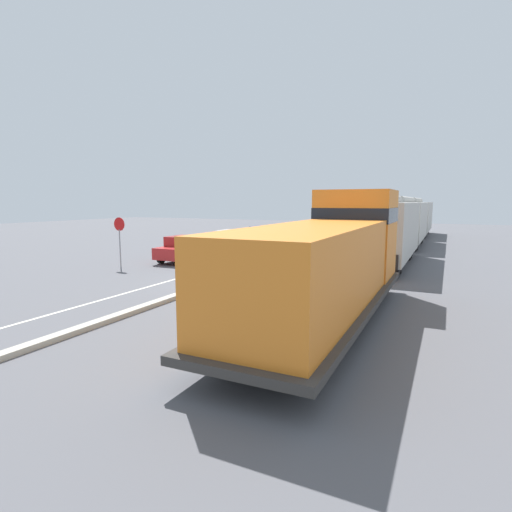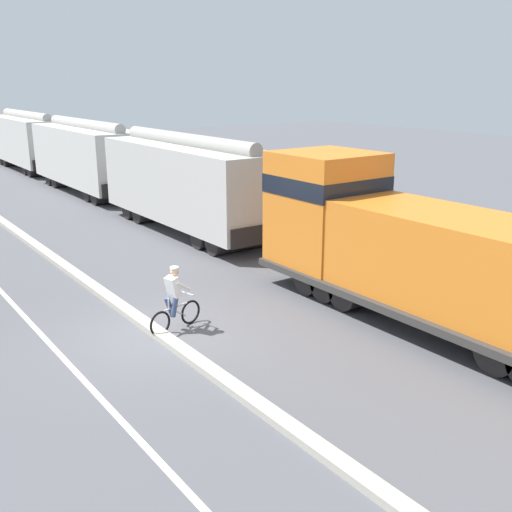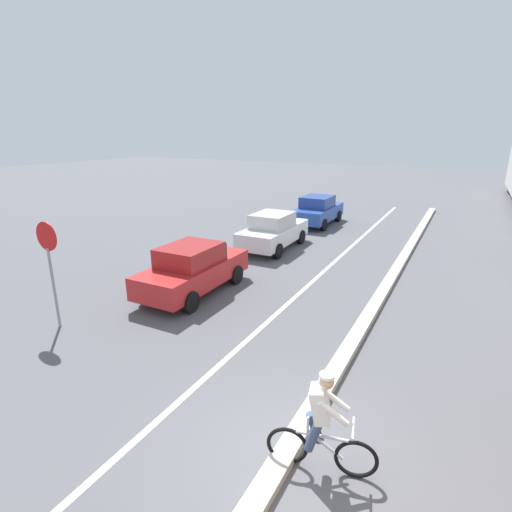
{
  "view_description": "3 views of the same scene",
  "coord_description": "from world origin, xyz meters",
  "px_view_note": "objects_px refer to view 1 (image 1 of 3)",
  "views": [
    {
      "loc": [
        9.47,
        -15.58,
        3.75
      ],
      "look_at": [
        1.29,
        1.34,
        1.19
      ],
      "focal_mm": 28.0,
      "sensor_mm": 36.0,
      "label": 1
    },
    {
      "loc": [
        -6.24,
        -12.95,
        6.27
      ],
      "look_at": [
        3.2,
        0.07,
        1.54
      ],
      "focal_mm": 42.0,
      "sensor_mm": 36.0,
      "label": 2
    },
    {
      "loc": [
        2.02,
        -4.81,
        5.02
      ],
      "look_at": [
        -4.0,
        6.46,
        1.04
      ],
      "focal_mm": 28.0,
      "sensor_mm": 36.0,
      "label": 3
    }
  ],
  "objects_px": {
    "hopper_car_trailing": "(416,217)",
    "parked_car_red": "(184,249)",
    "locomotive": "(332,263)",
    "hopper_car_middle": "(406,222)",
    "parked_car_blue": "(262,235)",
    "cyclist": "(229,267)",
    "stop_sign": "(120,233)",
    "parked_car_white": "(230,241)",
    "hopper_car_lead": "(386,230)"
  },
  "relations": [
    {
      "from": "locomotive",
      "to": "stop_sign",
      "type": "bearing_deg",
      "value": 161.84
    },
    {
      "from": "locomotive",
      "to": "cyclist",
      "type": "relative_size",
      "value": 6.77
    },
    {
      "from": "hopper_car_lead",
      "to": "parked_car_red",
      "type": "relative_size",
      "value": 2.52
    },
    {
      "from": "cyclist",
      "to": "parked_car_blue",
      "type": "bearing_deg",
      "value": 109.88
    },
    {
      "from": "cyclist",
      "to": "locomotive",
      "type": "bearing_deg",
      "value": -29.1
    },
    {
      "from": "parked_car_red",
      "to": "parked_car_white",
      "type": "distance_m",
      "value": 5.87
    },
    {
      "from": "parked_car_red",
      "to": "parked_car_blue",
      "type": "bearing_deg",
      "value": 89.36
    },
    {
      "from": "hopper_car_trailing",
      "to": "cyclist",
      "type": "distance_m",
      "value": 32.75
    },
    {
      "from": "parked_car_red",
      "to": "locomotive",
      "type": "bearing_deg",
      "value": -34.63
    },
    {
      "from": "hopper_car_lead",
      "to": "stop_sign",
      "type": "xyz_separation_m",
      "value": [
        -13.39,
        -7.76,
        -0.05
      ]
    },
    {
      "from": "hopper_car_lead",
      "to": "hopper_car_middle",
      "type": "height_order",
      "value": "same"
    },
    {
      "from": "hopper_car_lead",
      "to": "hopper_car_trailing",
      "type": "relative_size",
      "value": 1.0
    },
    {
      "from": "cyclist",
      "to": "hopper_car_lead",
      "type": "bearing_deg",
      "value": 58.25
    },
    {
      "from": "cyclist",
      "to": "hopper_car_middle",
      "type": "bearing_deg",
      "value": 74.83
    },
    {
      "from": "hopper_car_middle",
      "to": "cyclist",
      "type": "height_order",
      "value": "hopper_car_middle"
    },
    {
      "from": "parked_car_blue",
      "to": "stop_sign",
      "type": "height_order",
      "value": "stop_sign"
    },
    {
      "from": "parked_car_blue",
      "to": "parked_car_red",
      "type": "bearing_deg",
      "value": -90.64
    },
    {
      "from": "hopper_car_middle",
      "to": "stop_sign",
      "type": "height_order",
      "value": "hopper_car_middle"
    },
    {
      "from": "parked_car_red",
      "to": "parked_car_blue",
      "type": "distance_m",
      "value": 11.41
    },
    {
      "from": "parked_car_blue",
      "to": "hopper_car_trailing",
      "type": "bearing_deg",
      "value": 54.15
    },
    {
      "from": "parked_car_red",
      "to": "hopper_car_lead",
      "type": "bearing_deg",
      "value": 19.55
    },
    {
      "from": "parked_car_white",
      "to": "cyclist",
      "type": "xyz_separation_m",
      "value": [
        6.0,
        -10.79,
        0.0
      ]
    },
    {
      "from": "locomotive",
      "to": "hopper_car_trailing",
      "type": "bearing_deg",
      "value": 90.0
    },
    {
      "from": "parked_car_white",
      "to": "hopper_car_lead",
      "type": "bearing_deg",
      "value": -8.56
    },
    {
      "from": "parked_car_white",
      "to": "stop_sign",
      "type": "xyz_separation_m",
      "value": [
        -1.79,
        -9.51,
        1.21
      ]
    },
    {
      "from": "hopper_car_lead",
      "to": "hopper_car_middle",
      "type": "relative_size",
      "value": 1.0
    },
    {
      "from": "hopper_car_middle",
      "to": "parked_car_blue",
      "type": "distance_m",
      "value": 12.35
    },
    {
      "from": "hopper_car_trailing",
      "to": "cyclist",
      "type": "bearing_deg",
      "value": -99.84
    },
    {
      "from": "locomotive",
      "to": "hopper_car_trailing",
      "type": "distance_m",
      "value": 35.36
    },
    {
      "from": "hopper_car_middle",
      "to": "parked_car_white",
      "type": "relative_size",
      "value": 2.52
    },
    {
      "from": "parked_car_blue",
      "to": "cyclist",
      "type": "relative_size",
      "value": 2.45
    },
    {
      "from": "hopper_car_middle",
      "to": "cyclist",
      "type": "distance_m",
      "value": 21.42
    },
    {
      "from": "hopper_car_trailing",
      "to": "parked_car_red",
      "type": "xyz_separation_m",
      "value": [
        -11.63,
        -27.33,
        -1.26
      ]
    },
    {
      "from": "locomotive",
      "to": "hopper_car_middle",
      "type": "distance_m",
      "value": 23.76
    },
    {
      "from": "parked_car_white",
      "to": "parked_car_blue",
      "type": "height_order",
      "value": "same"
    },
    {
      "from": "locomotive",
      "to": "stop_sign",
      "type": "height_order",
      "value": "locomotive"
    },
    {
      "from": "hopper_car_trailing",
      "to": "stop_sign",
      "type": "height_order",
      "value": "hopper_car_trailing"
    },
    {
      "from": "parked_car_white",
      "to": "parked_car_blue",
      "type": "bearing_deg",
      "value": 89.0
    },
    {
      "from": "hopper_car_middle",
      "to": "parked_car_white",
      "type": "height_order",
      "value": "hopper_car_middle"
    },
    {
      "from": "hopper_car_lead",
      "to": "hopper_car_trailing",
      "type": "xyz_separation_m",
      "value": [
        0.0,
        23.2,
        0.0
      ]
    },
    {
      "from": "stop_sign",
      "to": "parked_car_white",
      "type": "bearing_deg",
      "value": 79.33
    },
    {
      "from": "hopper_car_lead",
      "to": "hopper_car_trailing",
      "type": "bearing_deg",
      "value": 90.0
    },
    {
      "from": "hopper_car_lead",
      "to": "hopper_car_trailing",
      "type": "height_order",
      "value": "same"
    },
    {
      "from": "parked_car_red",
      "to": "parked_car_blue",
      "type": "xyz_separation_m",
      "value": [
        0.13,
        11.41,
        0.0
      ]
    },
    {
      "from": "hopper_car_trailing",
      "to": "parked_car_white",
      "type": "distance_m",
      "value": 24.42
    },
    {
      "from": "parked_car_white",
      "to": "locomotive",
      "type": "bearing_deg",
      "value": -50.17
    },
    {
      "from": "cyclist",
      "to": "stop_sign",
      "type": "bearing_deg",
      "value": 170.69
    },
    {
      "from": "parked_car_blue",
      "to": "cyclist",
      "type": "height_order",
      "value": "cyclist"
    },
    {
      "from": "hopper_car_trailing",
      "to": "parked_car_white",
      "type": "relative_size",
      "value": 2.52
    },
    {
      "from": "locomotive",
      "to": "parked_car_blue",
      "type": "xyz_separation_m",
      "value": [
        -11.5,
        19.44,
        -0.98
      ]
    }
  ]
}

